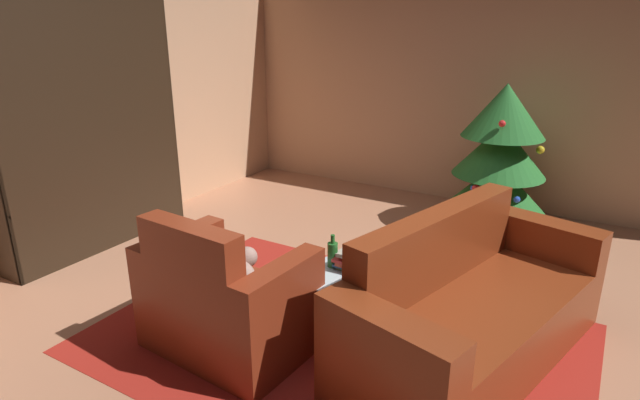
{
  "coord_description": "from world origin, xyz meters",
  "views": [
    {
      "loc": [
        1.28,
        -2.72,
        1.9
      ],
      "look_at": [
        -0.35,
        0.06,
        0.79
      ],
      "focal_mm": 28.94,
      "sensor_mm": 36.0,
      "label": 1
    }
  ],
  "objects": [
    {
      "name": "coffee_table",
      "position": [
        0.0,
        -0.14,
        0.38
      ],
      "size": [
        0.6,
        0.6,
        0.43
      ],
      "color": "black",
      "rests_on": "ground"
    },
    {
      "name": "armchair_red",
      "position": [
        -0.59,
        -0.67,
        0.31
      ],
      "size": [
        1.01,
        0.73,
        0.89
      ],
      "color": "maroon",
      "rests_on": "ground"
    },
    {
      "name": "wall_back",
      "position": [
        0.0,
        2.9,
        1.32
      ],
      "size": [
        5.78,
        0.06,
        2.65
      ],
      "primitive_type": "cube",
      "color": "tan",
      "rests_on": "ground"
    },
    {
      "name": "wall_left",
      "position": [
        -2.86,
        0.0,
        1.32
      ],
      "size": [
        0.06,
        5.86,
        2.65
      ],
      "primitive_type": "cube",
      "color": "tan",
      "rests_on": "ground"
    },
    {
      "name": "bottle_on_table",
      "position": [
        -0.16,
        -0.11,
        0.51
      ],
      "size": [
        0.07,
        0.07,
        0.22
      ],
      "color": "#1F5B23",
      "rests_on": "coffee_table"
    },
    {
      "name": "ground_plane",
      "position": [
        0.0,
        0.0,
        0.0
      ],
      "size": [
        6.88,
        6.88,
        0.0
      ],
      "primitive_type": "plane",
      "color": "#B47757"
    },
    {
      "name": "area_rug",
      "position": [
        -0.05,
        -0.24,
        0.0
      ],
      "size": [
        2.95,
        2.08,
        0.01
      ],
      "primitive_type": "cube",
      "color": "#A02118",
      "rests_on": "ground"
    },
    {
      "name": "bookshelf_unit",
      "position": [
        -2.62,
        0.11,
        1.1
      ],
      "size": [
        0.34,
        1.71,
        2.26
      ],
      "color": "black",
      "rests_on": "ground"
    },
    {
      "name": "book_stack_on_table",
      "position": [
        -0.04,
        -0.09,
        0.49
      ],
      "size": [
        0.23,
        0.16,
        0.13
      ],
      "color": "#47734A",
      "rests_on": "coffee_table"
    },
    {
      "name": "decorated_tree",
      "position": [
        0.35,
        2.22,
        0.72
      ],
      "size": [
        0.96,
        0.96,
        1.39
      ],
      "color": "brown",
      "rests_on": "ground"
    },
    {
      "name": "couch_red",
      "position": [
        0.7,
        0.01,
        0.3
      ],
      "size": [
        1.23,
        2.02,
        0.86
      ],
      "color": "maroon",
      "rests_on": "ground"
    }
  ]
}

